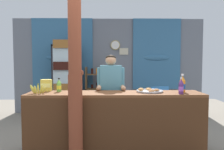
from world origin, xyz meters
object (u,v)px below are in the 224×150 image
object	(u,v)px
stall_counter	(115,118)
drink_fridge	(67,76)
soda_bottle_grape_soda	(181,87)
timber_post	(75,78)
snack_box_instant_noodle	(46,85)
banana_bunch	(38,89)
pastry_tray	(150,91)
shopkeeper	(111,88)
plastic_lawn_chair	(158,102)
soda_bottle_orange_soda	(182,84)
soda_bottle_iced_tea	(74,87)
soda_bottle_lime_soda	(59,86)
bottle_shelf_rack	(95,90)

from	to	relation	value
stall_counter	drink_fridge	distance (m)	2.69
soda_bottle_grape_soda	timber_post	bearing A→B (deg)	-172.33
snack_box_instant_noodle	stall_counter	bearing A→B (deg)	-15.43
banana_bunch	pastry_tray	bearing A→B (deg)	4.12
drink_fridge	shopkeeper	world-z (taller)	drink_fridge
timber_post	plastic_lawn_chair	distance (m)	2.73
drink_fridge	soda_bottle_orange_soda	xyz separation A→B (m)	(2.22, -2.26, 0.01)
drink_fridge	pastry_tray	distance (m)	2.81
plastic_lawn_chair	soda_bottle_grape_soda	size ratio (longest dim) A/B	3.41
stall_counter	plastic_lawn_chair	distance (m)	2.09
plastic_lawn_chair	soda_bottle_iced_tea	size ratio (longest dim) A/B	4.00
soda_bottle_lime_soda	banana_bunch	xyz separation A→B (m)	(-0.27, -0.22, -0.03)
plastic_lawn_chair	pastry_tray	distance (m)	1.80
snack_box_instant_noodle	bottle_shelf_rack	bearing A→B (deg)	73.50
timber_post	plastic_lawn_chair	world-z (taller)	timber_post
bottle_shelf_rack	plastic_lawn_chair	world-z (taller)	bottle_shelf_rack
snack_box_instant_noodle	soda_bottle_orange_soda	bearing A→B (deg)	-4.94
stall_counter	soda_bottle_orange_soda	bearing A→B (deg)	6.47
soda_bottle_iced_tea	snack_box_instant_noodle	distance (m)	0.52
soda_bottle_orange_soda	snack_box_instant_noodle	distance (m)	2.19
soda_bottle_lime_soda	snack_box_instant_noodle	distance (m)	0.23
soda_bottle_grape_soda	pastry_tray	size ratio (longest dim) A/B	0.60
timber_post	snack_box_instant_noodle	xyz separation A→B (m)	(-0.56, 0.59, -0.16)
soda_bottle_lime_soda	soda_bottle_grape_soda	bearing A→B (deg)	-9.53
soda_bottle_grape_soda	soda_bottle_iced_tea	distance (m)	1.63
drink_fridge	soda_bottle_orange_soda	size ratio (longest dim) A/B	6.76
shopkeeper	timber_post	bearing A→B (deg)	-120.33
timber_post	plastic_lawn_chair	xyz separation A→B (m)	(1.61, 2.08, -0.71)
stall_counter	shopkeeper	xyz separation A→B (m)	(-0.06, 0.58, 0.39)
soda_bottle_iced_tea	bottle_shelf_rack	bearing A→B (deg)	85.59
drink_fridge	plastic_lawn_chair	distance (m)	2.35
soda_bottle_grape_soda	snack_box_instant_noodle	world-z (taller)	soda_bottle_grape_soda
soda_bottle_orange_soda	soda_bottle_iced_tea	bearing A→B (deg)	-179.62
plastic_lawn_chair	soda_bottle_orange_soda	size ratio (longest dim) A/B	2.98
shopkeeper	soda_bottle_iced_tea	distance (m)	0.76
stall_counter	timber_post	xyz separation A→B (m)	(-0.56, -0.28, 0.63)
snack_box_instant_noodle	pastry_tray	world-z (taller)	snack_box_instant_noodle
soda_bottle_lime_soda	soda_bottle_iced_tea	bearing A→B (deg)	-27.58
soda_bottle_iced_tea	soda_bottle_orange_soda	bearing A→B (deg)	0.38
soda_bottle_iced_tea	soda_bottle_grape_soda	bearing A→B (deg)	-6.40
timber_post	drink_fridge	world-z (taller)	timber_post
soda_bottle_grape_soda	soda_bottle_lime_soda	bearing A→B (deg)	170.47
drink_fridge	soda_bottle_iced_tea	world-z (taller)	drink_fridge
timber_post	bottle_shelf_rack	bearing A→B (deg)	87.82
timber_post	bottle_shelf_rack	distance (m)	2.88
plastic_lawn_chair	pastry_tray	world-z (taller)	pastry_tray
timber_post	banana_bunch	xyz separation A→B (m)	(-0.60, 0.30, -0.19)
drink_fridge	snack_box_instant_noodle	size ratio (longest dim) A/B	10.28
bottle_shelf_rack	soda_bottle_grape_soda	xyz separation A→B (m)	(1.43, -2.62, 0.39)
banana_bunch	soda_bottle_orange_soda	bearing A→B (deg)	2.51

